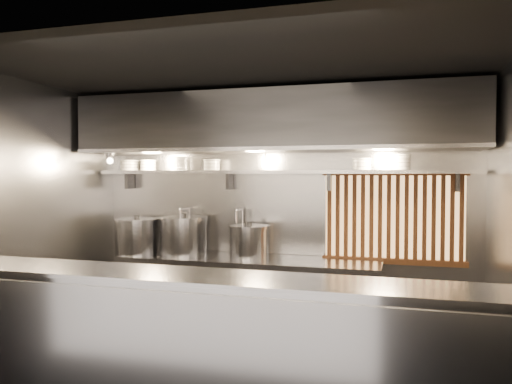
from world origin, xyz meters
The scene contains 22 objects.
floor centered at (0.00, 0.00, 0.00)m, with size 4.50×4.50×0.00m, color black.
ceiling centered at (0.00, 0.00, 2.80)m, with size 4.50×4.50×0.00m, color black.
wall_back centered at (0.00, 1.50, 1.40)m, with size 4.50×4.50×0.00m, color gray.
wall_left centered at (-2.25, 0.00, 1.40)m, with size 3.00×3.00×0.00m, color gray.
serving_counter centered at (0.00, -0.96, 0.57)m, with size 4.50×0.56×1.13m.
cooking_bench centered at (-0.30, 1.13, 0.45)m, with size 3.00×0.70×0.90m, color #949498.
bowl_shelf centered at (0.00, 1.32, 1.88)m, with size 4.40×0.34×0.04m, color #949498.
exhaust_hood centered at (0.00, 1.10, 2.42)m, with size 4.40×0.81×0.65m.
wood_screen centered at (1.30, 1.45, 1.38)m, with size 1.56×0.09×1.04m.
faucet_left centered at (-1.15, 1.37, 1.31)m, with size 0.04×0.30×0.50m.
faucet_right centered at (-0.45, 1.37, 1.31)m, with size 0.04×0.30×0.50m.
heat_lamp centered at (-1.90, 0.85, 2.07)m, with size 0.25×0.35×0.20m.
pendant_bulb centered at (-0.10, 1.20, 1.96)m, with size 0.09×0.09×0.19m.
stock_pot_left centered at (-1.67, 1.09, 1.11)m, with size 0.58×0.58×0.46m.
stock_pot_mid centered at (-1.10, 1.18, 1.13)m, with size 0.61×0.61×0.49m.
stock_pot_right centered at (-0.28, 1.17, 1.09)m, with size 0.60×0.60×0.41m.
bowl_stack_0 centered at (-1.91, 1.32, 1.97)m, with size 0.23×0.23×0.13m.
bowl_stack_1 centered at (-1.64, 1.32, 1.97)m, with size 0.21×0.21×0.13m.
bowl_stack_2 centered at (-1.18, 1.32, 1.98)m, with size 0.21×0.21×0.17m.
bowl_stack_3 centered at (-0.80, 1.32, 1.97)m, with size 0.20×0.20×0.13m.
bowl_stack_4 centered at (0.97, 1.32, 1.97)m, with size 0.22×0.22×0.13m.
bowl_stack_5 centered at (1.38, 1.32, 1.99)m, with size 0.20×0.20×0.17m.
Camera 1 is at (1.37, -4.26, 1.85)m, focal length 35.00 mm.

